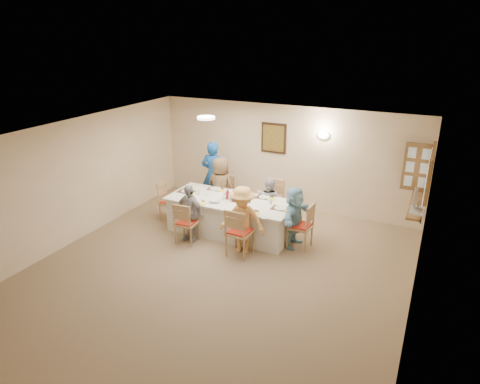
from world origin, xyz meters
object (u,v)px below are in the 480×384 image
at_px(chair_back_left, 223,195).
at_px(caregiver, 213,174).
at_px(chair_front_left, 187,222).
at_px(diner_back_left, 221,187).
at_px(serving_hatch, 429,180).
at_px(desk_fan, 417,202).
at_px(dining_table, 231,216).
at_px(diner_front_right, 242,220).
at_px(diner_back_right, 269,202).
at_px(diner_front_left, 189,213).
at_px(chair_right_end, 300,225).
at_px(chair_left_end, 170,201).
at_px(chair_front_right, 240,231).
at_px(chair_back_right, 271,202).
at_px(condiment_ketchup, 228,194).
at_px(diner_right_end, 294,217).

xyz_separation_m(chair_back_left, caregiver, (-0.45, 0.35, 0.35)).
height_order(chair_front_left, diner_back_left, diner_back_left).
height_order(serving_hatch, desk_fan, serving_hatch).
distance_m(dining_table, diner_front_right, 0.96).
height_order(diner_back_right, diner_front_left, diner_front_left).
distance_m(chair_back_left, diner_front_left, 1.49).
bearing_deg(chair_right_end, chair_left_end, -86.76).
relative_size(desk_fan, dining_table, 0.11).
bearing_deg(dining_table, diner_front_left, -131.42).
xyz_separation_m(diner_back_left, caregiver, (-0.45, 0.47, 0.11)).
bearing_deg(serving_hatch, chair_front_right, -152.87).
height_order(chair_back_left, caregiver, caregiver).
bearing_deg(chair_front_right, chair_left_end, -17.88).
relative_size(serving_hatch, chair_front_right, 1.51).
height_order(desk_fan, chair_back_left, desk_fan).
bearing_deg(dining_table, diner_front_right, -48.58).
bearing_deg(chair_front_left, chair_back_right, -130.24).
distance_m(chair_back_left, chair_back_right, 1.20).
height_order(chair_front_right, caregiver, caregiver).
distance_m(serving_hatch, desk_fan, 1.36).
xyz_separation_m(chair_front_left, condiment_ketchup, (0.53, 0.81, 0.43)).
bearing_deg(chair_left_end, chair_right_end, -93.93).
bearing_deg(chair_front_left, chair_front_right, 176.63).
bearing_deg(caregiver, diner_front_right, 123.28).
bearing_deg(chair_back_left, serving_hatch, 3.76).
xyz_separation_m(chair_front_left, chair_front_right, (1.20, -0.00, 0.05)).
distance_m(chair_back_right, condiment_ketchup, 1.10).
bearing_deg(chair_right_end, chair_back_left, -107.17).
xyz_separation_m(chair_front_left, diner_front_right, (1.20, 0.12, 0.23)).
distance_m(chair_back_right, caregiver, 1.72).
bearing_deg(dining_table, chair_front_right, -53.13).
height_order(diner_front_right, caregiver, caregiver).
bearing_deg(chair_back_left, chair_right_end, -16.68).
relative_size(chair_back_left, chair_back_right, 0.93).
bearing_deg(desk_fan, dining_table, 171.38).
height_order(serving_hatch, condiment_ketchup, serving_hatch).
height_order(serving_hatch, chair_right_end, serving_hatch).
height_order(chair_front_right, chair_left_end, chair_front_right).
relative_size(diner_front_left, diner_front_right, 0.90).
bearing_deg(diner_right_end, chair_left_end, 94.31).
distance_m(chair_back_right, chair_left_end, 2.29).
height_order(diner_front_right, diner_right_end, diner_front_right).
bearing_deg(caregiver, diner_front_left, 95.05).
distance_m(diner_front_right, diner_right_end, 1.07).
bearing_deg(diner_back_right, chair_right_end, 148.13).
height_order(chair_back_right, diner_right_end, diner_right_end).
relative_size(chair_back_right, caregiver, 0.62).
height_order(serving_hatch, chair_back_right, serving_hatch).
height_order(serving_hatch, chair_front_right, serving_hatch).
bearing_deg(diner_front_right, diner_front_left, 170.97).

